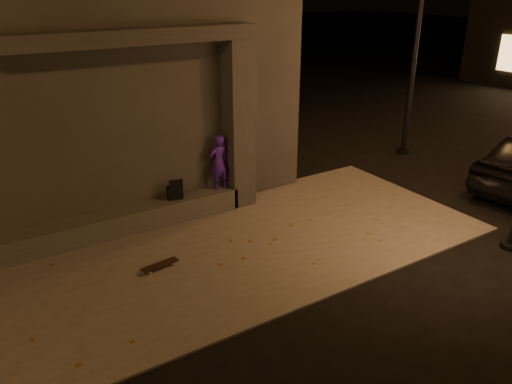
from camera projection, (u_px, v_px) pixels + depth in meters
ground at (268, 313)px, 7.65m from camera, size 120.00×120.00×0.00m
sidewalk at (208, 256)px, 9.20m from camera, size 11.00×4.40×0.04m
building at (73, 82)px, 11.19m from camera, size 9.00×5.10×5.22m
ledge at (98, 227)px, 9.73m from camera, size 6.00×0.55×0.45m
column at (238, 125)px, 10.68m from camera, size 0.55×0.55×3.60m
canopy at (129, 37)px, 8.88m from camera, size 5.00×0.70×0.28m
skateboarder at (219, 162)px, 10.73m from camera, size 0.47×0.33×1.21m
backpack at (175, 192)px, 10.39m from camera, size 0.36×0.27×0.45m
skateboard at (160, 265)px, 8.74m from camera, size 0.70×0.26×0.08m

